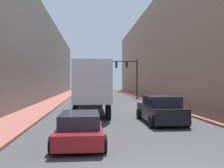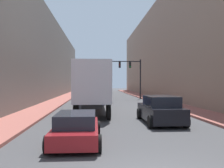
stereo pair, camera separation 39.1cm
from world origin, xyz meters
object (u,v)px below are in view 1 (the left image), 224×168
semi_truck (91,85)px  suv_car (160,110)px  sedan_car (80,128)px  traffic_signal_gantry (125,71)px

semi_truck → suv_car: bearing=-60.3°
sedan_car → suv_car: (4.73, 4.71, 0.19)m
semi_truck → sedan_car: semi_truck is taller
traffic_signal_gantry → suv_car: bearing=-92.6°
semi_truck → traffic_signal_gantry: traffic_signal_gantry is taller
sedan_car → traffic_signal_gantry: size_ratio=0.70×
sedan_car → suv_car: size_ratio=0.92×
sedan_car → traffic_signal_gantry: 27.44m
semi_truck → suv_car: 8.57m
semi_truck → suv_car: (4.18, -7.33, -1.47)m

